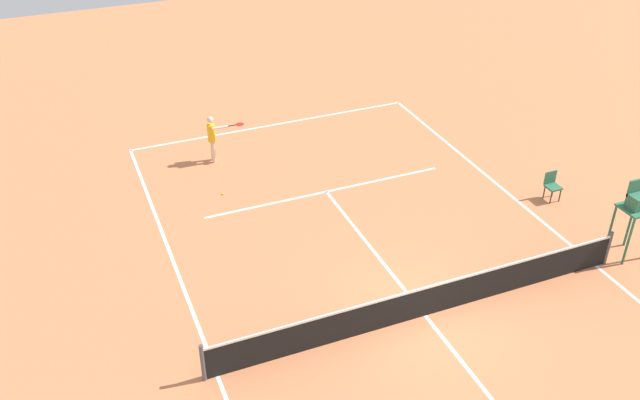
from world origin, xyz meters
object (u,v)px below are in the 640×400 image
at_px(tennis_ball, 223,194).
at_px(umpire_chair, 636,207).
at_px(player_serving, 213,135).
at_px(courtside_chair_mid, 552,185).

height_order(tennis_ball, umpire_chair, umpire_chair).
distance_m(player_serving, courtside_chair_mid, 11.50).
distance_m(tennis_ball, umpire_chair, 12.50).
bearing_deg(tennis_ball, courtside_chair_mid, 156.35).
distance_m(umpire_chair, courtside_chair_mid, 3.45).
height_order(umpire_chair, courtside_chair_mid, umpire_chair).
bearing_deg(courtside_chair_mid, player_serving, -35.06).
distance_m(player_serving, umpire_chair, 13.68).
xyz_separation_m(player_serving, courtside_chair_mid, (-9.40, 6.60, -0.50)).
relative_size(umpire_chair, courtside_chair_mid, 2.54).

